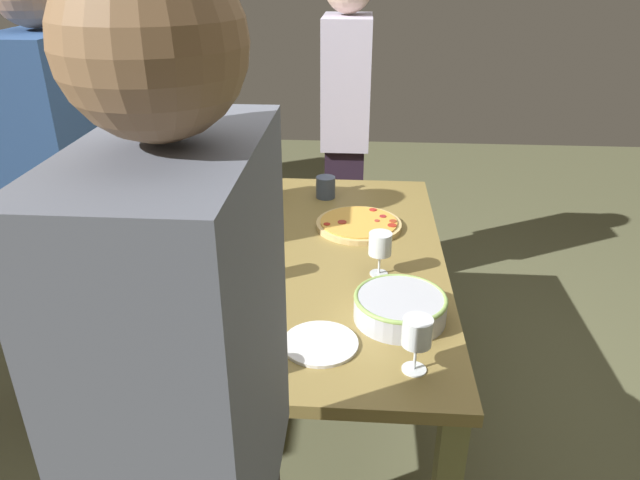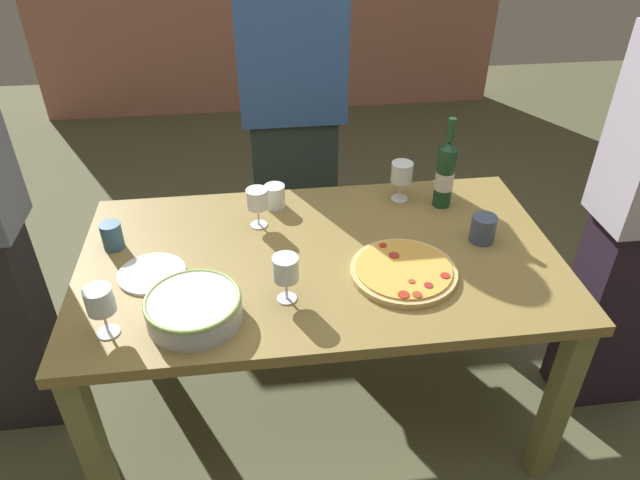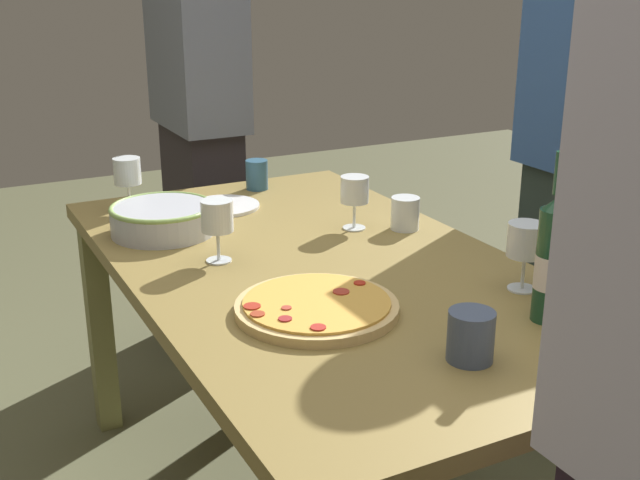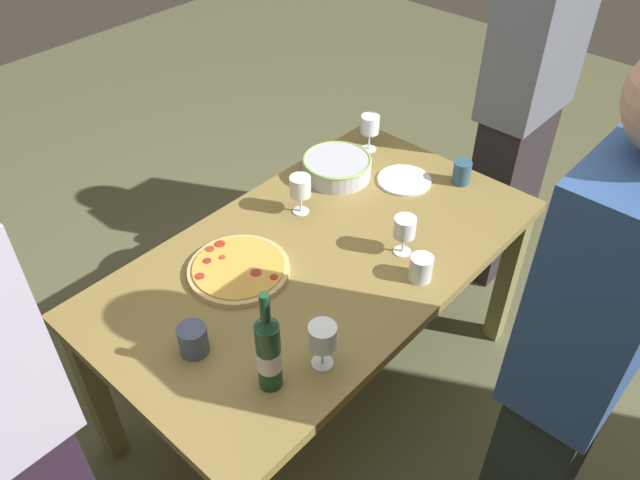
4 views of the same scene
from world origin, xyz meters
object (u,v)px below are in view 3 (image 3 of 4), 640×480
object	(u,v)px
cup_ceramic	(471,336)
person_host	(199,119)
serving_bowl	(163,218)
wine_bottle	(553,258)
cup_spare	(257,175)
person_guest_right	(596,163)
wine_glass_far_left	(355,191)
cup_amber	(405,213)
wine_glass_by_bottle	(127,173)
pizza	(317,307)
dining_table	(320,299)
side_plate	(223,206)
wine_glass_near_pizza	(526,242)
wine_glass_far_right	(217,219)

from	to	relation	value
cup_ceramic	person_host	size ratio (longest dim) A/B	0.05
serving_bowl	wine_bottle	xyz separation A→B (m)	(0.90, 0.53, 0.09)
cup_ceramic	cup_spare	bearing A→B (deg)	174.78
serving_bowl	person_guest_right	world-z (taller)	person_guest_right
wine_glass_far_left	wine_bottle	bearing A→B (deg)	4.67
cup_amber	wine_glass_by_bottle	bearing A→B (deg)	-129.29
pizza	wine_bottle	distance (m)	0.49
wine_glass_by_bottle	cup_spare	bearing A→B (deg)	96.85
dining_table	side_plate	distance (m)	0.56
pizza	wine_glass_far_left	distance (m)	0.57
cup_spare	wine_glass_far_left	bearing A→B (deg)	8.82
wine_glass_far_left	cup_amber	world-z (taller)	wine_glass_far_left
wine_glass_near_pizza	cup_amber	distance (m)	0.49
serving_bowl	person_host	xyz separation A→B (m)	(-0.79, 0.38, 0.10)
person_guest_right	side_plate	bearing A→B (deg)	-30.50
dining_table	person_guest_right	bearing A→B (deg)	90.72
dining_table	wine_glass_far_right	size ratio (longest dim) A/B	10.35
cup_amber	person_guest_right	size ratio (longest dim) A/B	0.05
wine_glass_far_right	person_guest_right	xyz separation A→B (m)	(0.12, 1.11, 0.04)
wine_glass_by_bottle	wine_glass_far_right	bearing A→B (deg)	9.26
wine_glass_by_bottle	person_host	distance (m)	0.68
wine_glass_near_pizza	cup_ceramic	bearing A→B (deg)	-55.19
wine_glass_by_bottle	person_guest_right	xyz separation A→B (m)	(0.63, 1.19, 0.03)
wine_bottle	serving_bowl	bearing A→B (deg)	-149.32
dining_table	person_guest_right	world-z (taller)	person_guest_right
pizza	side_plate	distance (m)	0.81
dining_table	wine_glass_far_left	world-z (taller)	wine_glass_far_left
wine_bottle	person_guest_right	xyz separation A→B (m)	(-0.51, 0.63, 0.01)
cup_amber	wine_glass_far_right	bearing A→B (deg)	-89.79
cup_amber	side_plate	size ratio (longest dim) A/B	0.42
wine_glass_far_right	cup_spare	bearing A→B (deg)	148.74
serving_bowl	wine_bottle	world-z (taller)	wine_bottle
wine_glass_far_right	cup_amber	distance (m)	0.54
serving_bowl	wine_glass_far_right	distance (m)	0.28
wine_glass_far_left	person_guest_right	size ratio (longest dim) A/B	0.08
pizza	cup_ceramic	xyz separation A→B (m)	(0.31, 0.15, 0.03)
cup_spare	wine_bottle	bearing A→B (deg)	6.40
pizza	wine_bottle	world-z (taller)	wine_bottle
wine_glass_far_right	wine_glass_by_bottle	bearing A→B (deg)	-170.74
dining_table	person_guest_right	xyz separation A→B (m)	(-0.01, 0.90, 0.24)
wine_bottle	wine_glass_far_left	xyz separation A→B (m)	(-0.69, -0.06, -0.03)
wine_bottle	cup_ceramic	bearing A→B (deg)	-74.69
serving_bowl	wine_glass_far_right	size ratio (longest dim) A/B	1.80
wine_glass_far_right	cup_spare	size ratio (longest dim) A/B	1.63
serving_bowl	side_plate	distance (m)	0.28
wine_glass_near_pizza	cup_spare	world-z (taller)	wine_glass_near_pizza
wine_glass_far_right	cup_ceramic	xyz separation A→B (m)	(0.69, 0.23, -0.06)
pizza	wine_glass_by_bottle	bearing A→B (deg)	-170.02
serving_bowl	side_plate	bearing A→B (deg)	123.21
pizza	cup_amber	size ratio (longest dim) A/B	3.83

